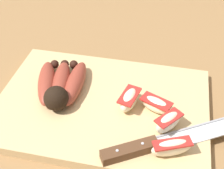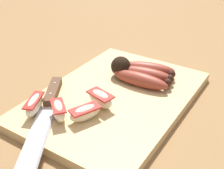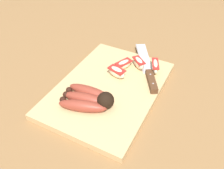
{
  "view_description": "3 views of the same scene",
  "coord_description": "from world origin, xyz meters",
  "views": [
    {
      "loc": [
        -0.11,
        0.43,
        0.45
      ],
      "look_at": [
        -0.02,
        -0.02,
        0.06
      ],
      "focal_mm": 49.69,
      "sensor_mm": 36.0,
      "label": 1
    },
    {
      "loc": [
        -0.47,
        -0.29,
        0.37
      ],
      "look_at": [
        0.02,
        0.02,
        0.03
      ],
      "focal_mm": 47.5,
      "sensor_mm": 36.0,
      "label": 2
    },
    {
      "loc": [
        0.5,
        0.27,
        0.52
      ],
      "look_at": [
        0.02,
        0.02,
        0.05
      ],
      "focal_mm": 38.89,
      "sensor_mm": 36.0,
      "label": 3
    }
  ],
  "objects": [
    {
      "name": "apple_wedge_middle",
      "position": [
        -0.13,
        0.04,
        0.04
      ],
      "size": [
        0.05,
        0.06,
        0.04
      ],
      "color": "#F4E5C1",
      "rests_on": "cutting_board"
    },
    {
      "name": "ground_plane",
      "position": [
        0.0,
        0.0,
        0.0
      ],
      "size": [
        6.0,
        6.0,
        0.0
      ],
      "primitive_type": "plane",
      "color": "olive"
    },
    {
      "name": "apple_wedge_far",
      "position": [
        -0.11,
        -0.0,
        0.04
      ],
      "size": [
        0.07,
        0.05,
        0.03
      ],
      "color": "#F4E5C1",
      "rests_on": "cutting_board"
    },
    {
      "name": "apple_wedge_extra",
      "position": [
        -0.14,
        0.1,
        0.04
      ],
      "size": [
        0.07,
        0.05,
        0.03
      ],
      "color": "#F4E5C1",
      "rests_on": "cutting_board"
    },
    {
      "name": "chefs_knife",
      "position": [
        -0.12,
        0.09,
        0.03
      ],
      "size": [
        0.25,
        0.17,
        0.02
      ],
      "color": "silver",
      "rests_on": "cutting_board"
    },
    {
      "name": "cutting_board",
      "position": [
        0.0,
        0.0,
        0.01
      ],
      "size": [
        0.42,
        0.29,
        0.02
      ],
      "primitive_type": "cube",
      "color": "tan",
      "rests_on": "ground_plane"
    },
    {
      "name": "apple_wedge_near",
      "position": [
        -0.06,
        -0.0,
        0.04
      ],
      "size": [
        0.04,
        0.07,
        0.04
      ],
      "color": "#F4E5C1",
      "rests_on": "cutting_board"
    },
    {
      "name": "banana_bunch",
      "position": [
        0.09,
        -0.01,
        0.04
      ],
      "size": [
        0.12,
        0.16,
        0.05
      ],
      "color": "black",
      "rests_on": "cutting_board"
    }
  ]
}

